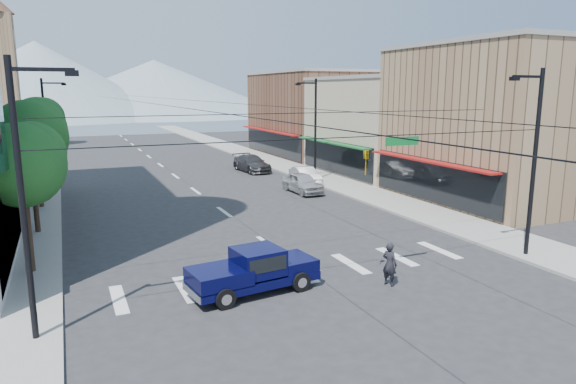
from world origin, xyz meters
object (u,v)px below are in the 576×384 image
pickup_truck (253,270)px  parked_car_near (302,183)px  parked_car_mid (305,176)px  parked_car_far (252,163)px  pedestrian (390,264)px

pickup_truck → parked_car_near: size_ratio=1.18×
parked_car_mid → parked_car_far: bearing=106.6°
parked_car_near → parked_car_far: bearing=88.4°
pedestrian → parked_car_mid: (6.90, 22.51, -0.17)m
parked_car_near → parked_car_mid: 3.62m
pedestrian → parked_car_mid: pedestrian is taller
pickup_truck → parked_car_mid: size_ratio=1.21×
parked_car_near → parked_car_far: (-0.01, 11.91, 0.02)m
parked_car_near → parked_car_mid: bearing=59.1°
parked_car_near → pickup_truck: bearing=-122.4°
pedestrian → pickup_truck: bearing=52.4°
pickup_truck → pedestrian: bearing=-23.3°
pedestrian → parked_car_near: (5.13, 19.35, -0.12)m
pedestrian → parked_car_near: bearing=-36.5°
pickup_truck → pedestrian: (5.44, -1.56, -0.02)m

